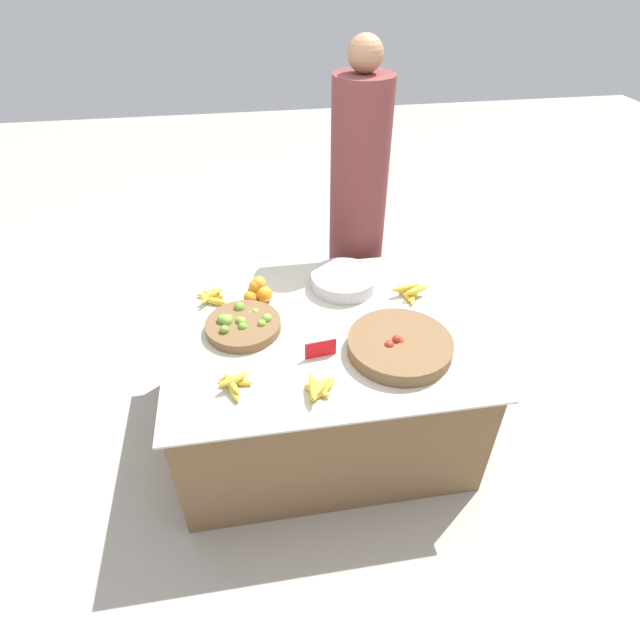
{
  "coord_description": "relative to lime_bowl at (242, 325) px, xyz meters",
  "views": [
    {
      "loc": [
        -0.29,
        -1.81,
        2.12
      ],
      "look_at": [
        0.0,
        0.0,
        0.69
      ],
      "focal_mm": 28.0,
      "sensor_mm": 36.0,
      "label": 1
    }
  ],
  "objects": [
    {
      "name": "orange_pile",
      "position": [
        0.09,
        0.24,
        0.02
      ],
      "size": [
        0.15,
        0.13,
        0.12
      ],
      "color": "orange",
      "rests_on": "market_table"
    },
    {
      "name": "banana_bunch_front_right",
      "position": [
        -0.14,
        0.26,
        -0.0
      ],
      "size": [
        0.16,
        0.16,
        0.06
      ],
      "color": "gold",
      "rests_on": "market_table"
    },
    {
      "name": "metal_bowl",
      "position": [
        0.54,
        0.28,
        0.01
      ],
      "size": [
        0.34,
        0.34,
        0.07
      ],
      "color": "#B7B7BF",
      "rests_on": "market_table"
    },
    {
      "name": "market_table",
      "position": [
        0.36,
        -0.05,
        -0.35
      ],
      "size": [
        1.42,
        1.17,
        0.64
      ],
      "color": "brown",
      "rests_on": "ground_plane"
    },
    {
      "name": "lime_bowl",
      "position": [
        0.0,
        0.0,
        0.0
      ],
      "size": [
        0.35,
        0.35,
        0.08
      ],
      "color": "brown",
      "rests_on": "market_table"
    },
    {
      "name": "banana_bunch_back_center",
      "position": [
        -0.05,
        -0.38,
        -0.0
      ],
      "size": [
        0.15,
        0.16,
        0.06
      ],
      "color": "gold",
      "rests_on": "market_table"
    },
    {
      "name": "vendor_person",
      "position": [
        0.72,
        0.78,
        0.14
      ],
      "size": [
        0.33,
        0.33,
        1.74
      ],
      "color": "brown",
      "rests_on": "ground_plane"
    },
    {
      "name": "price_sign",
      "position": [
        0.33,
        -0.24,
        0.01
      ],
      "size": [
        0.14,
        0.02,
        0.08
      ],
      "rotation": [
        0.0,
        0.0,
        0.12
      ],
      "color": "red",
      "rests_on": "market_table"
    },
    {
      "name": "ground_plane",
      "position": [
        0.36,
        -0.05,
        -0.67
      ],
      "size": [
        12.0,
        12.0,
        0.0
      ],
      "primitive_type": "plane",
      "color": "#ADA599"
    },
    {
      "name": "tomato_basket",
      "position": [
        0.68,
        -0.27,
        0.01
      ],
      "size": [
        0.47,
        0.47,
        0.1
      ],
      "color": "brown",
      "rests_on": "market_table"
    },
    {
      "name": "banana_bunch_front_center",
      "position": [
        0.29,
        -0.46,
        -0.0
      ],
      "size": [
        0.15,
        0.16,
        0.06
      ],
      "color": "gold",
      "rests_on": "market_table"
    },
    {
      "name": "banana_bunch_middle_left",
      "position": [
        0.86,
        0.13,
        0.0
      ],
      "size": [
        0.2,
        0.17,
        0.06
      ],
      "color": "gold",
      "rests_on": "market_table"
    }
  ]
}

